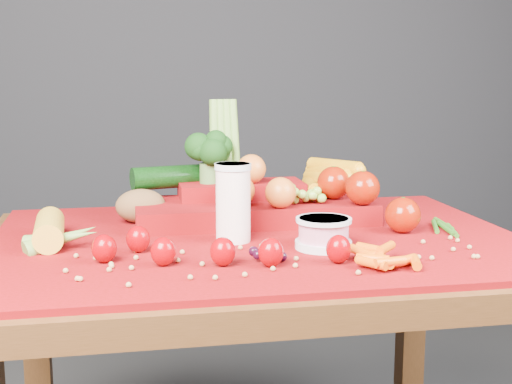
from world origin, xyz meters
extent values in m
cube|color=black|center=(0.00, 1.50, 1.25)|extent=(3.00, 0.02, 2.50)
cube|color=#38200C|center=(0.00, 0.00, 0.72)|extent=(1.10, 0.80, 0.05)
cube|color=#38200C|center=(-0.48, 0.33, 0.35)|extent=(0.06, 0.06, 0.70)
cube|color=#38200C|center=(0.48, 0.33, 0.35)|extent=(0.06, 0.06, 0.70)
cube|color=maroon|center=(0.00, 0.00, 0.76)|extent=(1.05, 0.75, 0.01)
cylinder|color=white|center=(-0.05, -0.03, 0.84)|extent=(0.07, 0.07, 0.15)
cylinder|color=silver|center=(-0.05, -0.03, 0.91)|extent=(0.07, 0.07, 0.01)
cylinder|color=silver|center=(0.10, -0.12, 0.77)|extent=(0.11, 0.11, 0.01)
cylinder|color=#CB7A94|center=(0.10, -0.12, 0.80)|extent=(0.09, 0.09, 0.04)
cylinder|color=silver|center=(0.10, -0.12, 0.82)|extent=(0.11, 0.11, 0.01)
ellipsoid|color=#920003|center=(-0.24, -0.08, 0.79)|extent=(0.04, 0.04, 0.05)
cone|color=#0D4B0F|center=(-0.24, -0.08, 0.81)|extent=(0.03, 0.03, 0.01)
ellipsoid|color=#920003|center=(-0.30, -0.14, 0.79)|extent=(0.04, 0.04, 0.05)
cone|color=#0D4B0F|center=(-0.30, -0.14, 0.81)|extent=(0.03, 0.03, 0.01)
ellipsoid|color=#920003|center=(-0.20, -0.18, 0.79)|extent=(0.04, 0.04, 0.05)
cone|color=#0D4B0F|center=(-0.20, -0.18, 0.81)|extent=(0.03, 0.03, 0.01)
ellipsoid|color=#920003|center=(-0.10, -0.20, 0.79)|extent=(0.04, 0.04, 0.05)
cone|color=#0D4B0F|center=(-0.10, -0.20, 0.81)|extent=(0.03, 0.03, 0.01)
ellipsoid|color=#920003|center=(-0.02, -0.22, 0.79)|extent=(0.04, 0.04, 0.05)
cone|color=#0D4B0F|center=(-0.02, -0.22, 0.81)|extent=(0.03, 0.03, 0.01)
ellipsoid|color=#920003|center=(0.10, -0.22, 0.79)|extent=(0.04, 0.04, 0.05)
cone|color=#0D4B0F|center=(0.10, -0.22, 0.81)|extent=(0.03, 0.03, 0.01)
cylinder|color=gold|center=(-0.41, 0.02, 0.79)|extent=(0.07, 0.18, 0.06)
ellipsoid|color=brown|center=(-0.23, 0.18, 0.80)|extent=(0.11, 0.08, 0.07)
cube|color=maroon|center=(0.02, 0.15, 0.78)|extent=(0.52, 0.22, 0.04)
cube|color=maroon|center=(0.00, 0.20, 0.82)|extent=(0.28, 0.12, 0.03)
sphere|color=#890B00|center=(0.24, 0.06, 0.84)|extent=(0.07, 0.07, 0.07)
sphere|color=#890B00|center=(0.30, -0.02, 0.80)|extent=(0.07, 0.07, 0.07)
sphere|color=#890B00|center=(0.20, 0.14, 0.84)|extent=(0.07, 0.07, 0.07)
sphere|color=#C65A23|center=(-0.02, 0.10, 0.84)|extent=(0.07, 0.07, 0.07)
sphere|color=#C65A23|center=(0.06, 0.06, 0.84)|extent=(0.07, 0.07, 0.07)
sphere|color=#C65A23|center=(0.02, 0.18, 0.87)|extent=(0.07, 0.07, 0.07)
cylinder|color=orange|center=(0.17, 0.22, 0.82)|extent=(0.06, 0.17, 0.04)
cylinder|color=orange|center=(0.19, 0.22, 0.84)|extent=(0.04, 0.16, 0.04)
cylinder|color=orange|center=(0.21, 0.22, 0.85)|extent=(0.07, 0.17, 0.04)
cylinder|color=orange|center=(0.23, 0.22, 0.87)|extent=(0.10, 0.16, 0.04)
cylinder|color=#3F662D|center=(-0.07, 0.20, 0.86)|extent=(0.04, 0.04, 0.04)
cylinder|color=olive|center=(-0.06, 0.24, 0.92)|extent=(0.03, 0.06, 0.22)
cylinder|color=olive|center=(-0.04, 0.24, 0.92)|extent=(0.02, 0.06, 0.22)
cylinder|color=olive|center=(-0.02, 0.24, 0.92)|extent=(0.02, 0.06, 0.22)
cylinder|color=olive|center=(-0.01, 0.24, 0.92)|extent=(0.03, 0.06, 0.22)
cylinder|color=black|center=(-0.14, 0.24, 0.85)|extent=(0.22, 0.10, 0.05)
camera|label=1|loc=(-0.27, -1.37, 1.10)|focal=50.00mm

